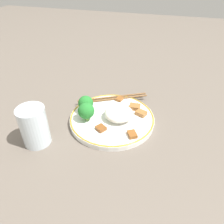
% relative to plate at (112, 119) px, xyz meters
% --- Properties ---
extents(ground_plane, '(3.00, 3.00, 0.00)m').
position_rel_plate_xyz_m(ground_plane, '(0.00, 0.00, -0.01)').
color(ground_plane, '#665B51').
extents(plate, '(0.27, 0.27, 0.02)m').
position_rel_plate_xyz_m(plate, '(0.00, 0.00, 0.00)').
color(plate, white).
rests_on(plate, ground_plane).
extents(rice_mound, '(0.09, 0.09, 0.04)m').
position_rel_plate_xyz_m(rice_mound, '(-0.00, 0.02, 0.03)').
color(rice_mound, white).
rests_on(rice_mound, plate).
extents(broccoli_back_left, '(0.05, 0.05, 0.06)m').
position_rel_plate_xyz_m(broccoli_back_left, '(-0.01, -0.09, 0.04)').
color(broccoli_back_left, '#72AD4C').
rests_on(broccoli_back_left, plate).
extents(broccoli_back_center, '(0.05, 0.05, 0.06)m').
position_rel_plate_xyz_m(broccoli_back_center, '(0.03, -0.07, 0.04)').
color(broccoli_back_center, '#72AD4C').
rests_on(broccoli_back_center, plate).
extents(meat_near_front, '(0.03, 0.03, 0.01)m').
position_rel_plate_xyz_m(meat_near_front, '(-0.10, -0.00, 0.01)').
color(meat_near_front, brown).
rests_on(meat_near_front, plate).
extents(meat_near_left, '(0.03, 0.03, 0.01)m').
position_rel_plate_xyz_m(meat_near_left, '(-0.04, 0.02, 0.01)').
color(meat_near_left, brown).
rests_on(meat_near_left, plate).
extents(meat_near_right, '(0.04, 0.04, 0.01)m').
position_rel_plate_xyz_m(meat_near_right, '(0.07, -0.02, 0.01)').
color(meat_near_right, brown).
rests_on(meat_near_right, plate).
extents(meat_near_back, '(0.04, 0.04, 0.01)m').
position_rel_plate_xyz_m(meat_near_back, '(-0.04, 0.09, 0.01)').
color(meat_near_back, '#9E6633').
rests_on(meat_near_back, plate).
extents(meat_on_rice_edge, '(0.03, 0.04, 0.01)m').
position_rel_plate_xyz_m(meat_on_rice_edge, '(-0.06, 0.06, 0.01)').
color(meat_on_rice_edge, '#9E6633').
rests_on(meat_on_rice_edge, plate).
extents(meat_mid_left, '(0.04, 0.04, 0.01)m').
position_rel_plate_xyz_m(meat_mid_left, '(0.07, 0.08, 0.01)').
color(meat_mid_left, brown).
rests_on(meat_mid_left, plate).
extents(chopsticks, '(0.13, 0.23, 0.01)m').
position_rel_plate_xyz_m(chopsticks, '(-0.10, -0.03, 0.01)').
color(chopsticks, brown).
rests_on(chopsticks, plate).
extents(drinking_glass, '(0.08, 0.08, 0.12)m').
position_rel_plate_xyz_m(drinking_glass, '(0.15, -0.18, 0.05)').
color(drinking_glass, silver).
rests_on(drinking_glass, ground_plane).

